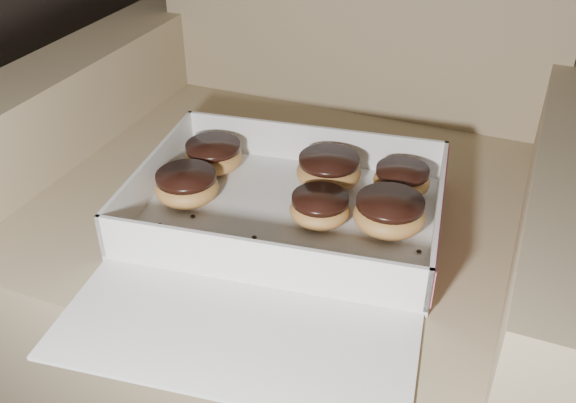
# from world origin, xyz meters

# --- Properties ---
(armchair) EXTENTS (0.94, 0.79, 0.98)m
(armchair) POSITION_xyz_m (-0.41, 0.28, 0.31)
(armchair) COLOR #9B8562
(armchair) RESTS_ON floor
(bakery_box) EXTENTS (0.48, 0.54, 0.07)m
(bakery_box) POSITION_xyz_m (-0.37, 0.09, 0.45)
(bakery_box) COLOR white
(bakery_box) RESTS_ON armchair
(donut_a) EXTENTS (0.09, 0.09, 0.05)m
(donut_a) POSITION_xyz_m (-0.53, 0.20, 0.47)
(donut_a) COLOR #BC8C41
(donut_a) RESTS_ON bakery_box
(donut_b) EXTENTS (0.10, 0.10, 0.05)m
(donut_b) POSITION_xyz_m (-0.35, 0.23, 0.47)
(donut_b) COLOR #BC8C41
(donut_b) RESTS_ON bakery_box
(donut_c) EXTENTS (0.09, 0.09, 0.05)m
(donut_c) POSITION_xyz_m (-0.53, 0.11, 0.47)
(donut_c) COLOR #BC8C41
(donut_c) RESTS_ON bakery_box
(donut_d) EXTENTS (0.08, 0.08, 0.04)m
(donut_d) POSITION_xyz_m (-0.33, 0.13, 0.47)
(donut_d) COLOR #BC8C41
(donut_d) RESTS_ON bakery_box
(donut_e) EXTENTS (0.08, 0.08, 0.04)m
(donut_e) POSITION_xyz_m (-0.24, 0.25, 0.47)
(donut_e) COLOR #BC8C41
(donut_e) RESTS_ON bakery_box
(donut_f) EXTENTS (0.10, 0.10, 0.05)m
(donut_f) POSITION_xyz_m (-0.23, 0.15, 0.47)
(donut_f) COLOR #BC8C41
(donut_f) RESTS_ON bakery_box
(crumb_a) EXTENTS (0.01, 0.01, 0.00)m
(crumb_a) POSITION_xyz_m (-0.18, 0.11, 0.45)
(crumb_a) COLOR black
(crumb_a) RESTS_ON bakery_box
(crumb_b) EXTENTS (0.01, 0.01, 0.00)m
(crumb_b) POSITION_xyz_m (-0.53, 0.03, 0.45)
(crumb_b) COLOR black
(crumb_b) RESTS_ON bakery_box
(crumb_c) EXTENTS (0.01, 0.01, 0.00)m
(crumb_c) POSITION_xyz_m (-0.50, 0.07, 0.45)
(crumb_c) COLOR black
(crumb_c) RESTS_ON bakery_box
(crumb_d) EXTENTS (0.01, 0.01, 0.00)m
(crumb_d) POSITION_xyz_m (-0.21, 0.07, 0.45)
(crumb_d) COLOR black
(crumb_d) RESTS_ON bakery_box
(crumb_e) EXTENTS (0.01, 0.01, 0.00)m
(crumb_e) POSITION_xyz_m (-0.40, 0.06, 0.45)
(crumb_e) COLOR black
(crumb_e) RESTS_ON bakery_box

